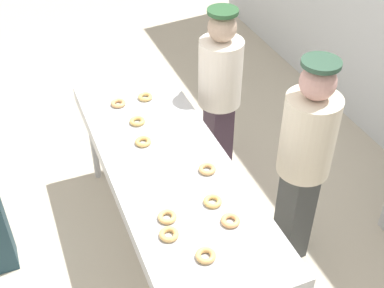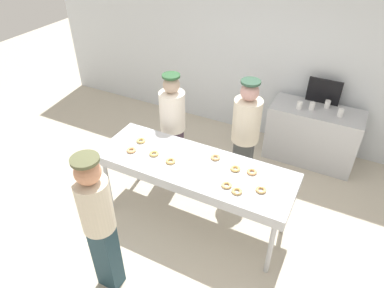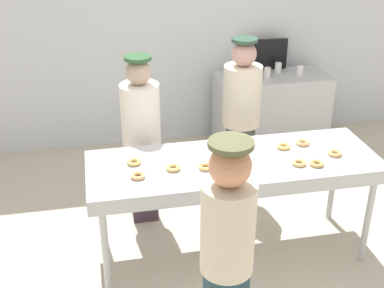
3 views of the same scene
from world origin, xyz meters
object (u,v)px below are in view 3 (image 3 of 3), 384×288
Objects in this scene: glazed_donut_0 at (335,153)px; glazed_donut_8 at (138,176)px; glazed_donut_4 at (317,164)px; paper_cup_2 at (278,67)px; glazed_donut_9 at (299,163)px; glazed_donut_5 at (206,167)px; paper_cup_3 at (267,72)px; paper_cup_1 at (300,71)px; glazed_donut_1 at (303,143)px; fryer_conveyor at (234,168)px; glazed_donut_6 at (248,145)px; glazed_donut_7 at (283,146)px; worker_baker at (141,131)px; prep_counter at (271,111)px; menu_display at (268,54)px; customer_waiting at (227,257)px; worker_assistant at (241,111)px; glazed_donut_3 at (173,168)px; paper_cup_0 at (255,75)px; glazed_donut_2 at (134,162)px.

glazed_donut_0 is 1.62m from glazed_donut_8.
glazed_donut_4 is 2.37m from paper_cup_2.
glazed_donut_9 is 0.99× the size of paper_cup_2.
glazed_donut_5 is 2.36m from paper_cup_3.
paper_cup_2 is (-0.21, 0.17, 0.00)m from paper_cup_1.
glazed_donut_5 is 0.99× the size of paper_cup_2.
glazed_donut_0 is 1.09m from glazed_donut_5.
paper_cup_3 is (0.46, 2.11, 0.02)m from glazed_donut_9.
glazed_donut_1 is at bearing 127.77° from glazed_donut_0.
fryer_conveyor is 20.33× the size of paper_cup_3.
glazed_donut_7 is at bearing -16.80° from glazed_donut_6.
paper_cup_2 is (1.92, 2.22, 0.02)m from glazed_donut_8.
fryer_conveyor is at bearing -118.43° from paper_cup_2.
glazed_donut_7 is 1.27m from worker_baker.
prep_counter is at bearing 64.16° from glazed_donut_6.
glazed_donut_5 is 2.66m from menu_display.
glazed_donut_5 is (-0.26, -0.09, 0.08)m from fryer_conveyor.
glazed_donut_0 is at bearing 52.90° from customer_waiting.
glazed_donut_0 is at bearing 1.66° from glazed_donut_8.
customer_waiting reaches higher than glazed_donut_9.
worker_assistant is 1.48m from paper_cup_2.
glazed_donut_9 is at bearing -116.71° from glazed_donut_1.
prep_counter is (0.57, 1.85, -0.49)m from glazed_donut_7.
prep_counter is at bearing -131.02° from worker_assistant.
glazed_donut_7 is at bearing 151.03° from glazed_donut_0.
glazed_donut_1 is 1.81m from paper_cup_3.
glazed_donut_4 is at bearing -108.84° from paper_cup_1.
glazed_donut_4 is at bearing -148.38° from glazed_donut_0.
worker_assistant is at bearing 81.32° from customer_waiting.
customer_waiting reaches higher than worker_baker.
glazed_donut_5 is 0.07× the size of worker_baker.
menu_display is at bearing 127.64° from paper_cup_2.
glazed_donut_5 is 1.00× the size of glazed_donut_9.
menu_display is (0.57, 2.10, 0.15)m from glazed_donut_7.
prep_counter is (0.42, 2.19, -0.49)m from glazed_donut_4.
paper_cup_1 reaches higher than glazed_donut_0.
prep_counter is 11.49× the size of paper_cup_3.
paper_cup_1 is at bearing 71.16° from glazed_donut_4.
glazed_donut_9 reaches higher than fryer_conveyor.
paper_cup_2 is at bearing 71.22° from glazed_donut_7.
fryer_conveyor is 20.33× the size of paper_cup_1.
paper_cup_2 is (0.52, 2.31, 0.02)m from glazed_donut_4.
customer_waiting is at bearing -137.04° from glazed_donut_0.
menu_display reaches higher than paper_cup_1.
fryer_conveyor is 2.46m from menu_display.
glazed_donut_3 is 1.00× the size of glazed_donut_6.
prep_counter is at bearing -136.59° from worker_baker.
paper_cup_0 is at bearing 81.81° from glazed_donut_9.
paper_cup_3 reaches higher than glazed_donut_2.
menu_display reaches higher than paper_cup_3.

